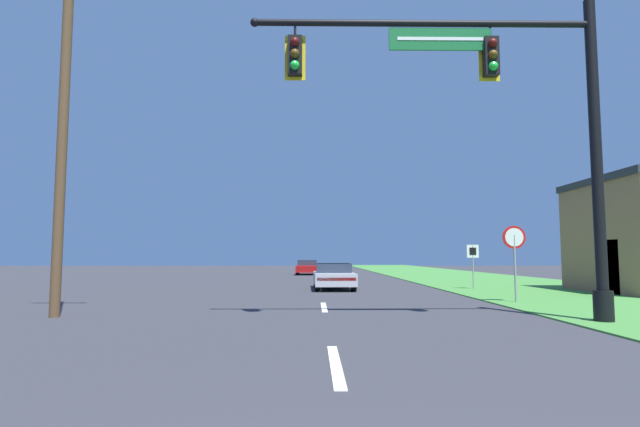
{
  "coord_description": "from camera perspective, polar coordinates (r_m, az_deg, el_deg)",
  "views": [
    {
      "loc": [
        -0.31,
        -1.22,
        1.54
      ],
      "look_at": [
        0.0,
        23.38,
        3.65
      ],
      "focal_mm": 28.0,
      "sensor_mm": 36.0,
      "label": 1
    }
  ],
  "objects": [
    {
      "name": "grass_verge_right",
      "position": [
        33.08,
        18.51,
        -7.29
      ],
      "size": [
        10.0,
        110.0,
        0.04
      ],
      "color": "#428438",
      "rests_on": "ground"
    },
    {
      "name": "road_center_line",
      "position": [
        23.27,
        0.04,
        -8.68
      ],
      "size": [
        0.16,
        34.8,
        0.01
      ],
      "color": "silver",
      "rests_on": "ground"
    },
    {
      "name": "signal_mast",
      "position": [
        12.94,
        21.08,
        10.28
      ],
      "size": [
        8.47,
        0.47,
        7.99
      ],
      "color": "black",
      "rests_on": "grass_verge_right"
    },
    {
      "name": "car_ahead",
      "position": [
        23.73,
        1.55,
        -7.16
      ],
      "size": [
        1.9,
        4.63,
        1.19
      ],
      "color": "black",
      "rests_on": "ground"
    },
    {
      "name": "far_car",
      "position": [
        42.52,
        -1.48,
        -6.17
      ],
      "size": [
        1.82,
        4.61,
        1.19
      ],
      "color": "black",
      "rests_on": "ground"
    },
    {
      "name": "stop_sign",
      "position": [
        17.72,
        21.33,
        -3.51
      ],
      "size": [
        0.76,
        0.07,
        2.5
      ],
      "color": "gray",
      "rests_on": "grass_verge_right"
    },
    {
      "name": "route_sign_post",
      "position": [
        24.27,
        17.06,
        -4.72
      ],
      "size": [
        0.55,
        0.06,
        2.03
      ],
      "color": "gray",
      "rests_on": "grass_verge_right"
    },
    {
      "name": "utility_pole_near",
      "position": [
        14.82,
        -27.31,
        9.16
      ],
      "size": [
        1.8,
        0.26,
        9.68
      ],
      "color": "brown",
      "rests_on": "ground"
    }
  ]
}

